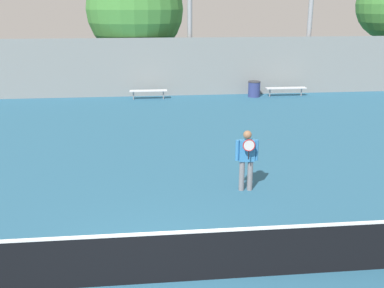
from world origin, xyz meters
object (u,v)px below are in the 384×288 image
Objects in this scene: bench_courtside_near at (286,88)px; trash_bin at (254,89)px; tennis_net at (149,258)px; bench_courtside_far at (148,91)px; tennis_player at (247,157)px; tree_green_broad at (135,9)px.

bench_courtside_near is 2.63× the size of trash_bin.
trash_bin is at bearing 70.29° from tennis_net.
tennis_net is at bearing -90.69° from bench_courtside_far.
bench_courtside_near is 1.68m from trash_bin.
tennis_player is 0.76× the size of bench_courtside_near.
tennis_net is at bearing -115.00° from bench_courtside_near.
tennis_net reaches higher than bench_courtside_near.
bench_courtside_far is at bearing 89.31° from tennis_net.
tennis_net is 16.85m from trash_bin.
tennis_net is 19.45m from tree_green_broad.
tree_green_broad reaches higher than bench_courtside_near.
trash_bin is (3.11, 12.01, -0.52)m from tennis_player.
tennis_player is at bearing 56.30° from tennis_net.
tennis_net is 5.03× the size of bench_courtside_near.
tennis_net reaches higher than bench_courtside_far.
bench_courtside_far is at bearing 104.77° from tennis_player.
tennis_player reaches higher than tennis_net.
tennis_player is 15.88m from tree_green_broad.
tree_green_broad is (-0.58, 3.30, 3.93)m from bench_courtside_far.
trash_bin reaches higher than bench_courtside_near.
bench_courtside_far is at bearing 180.00° from bench_courtside_near.
tennis_net is at bearing -109.71° from trash_bin.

